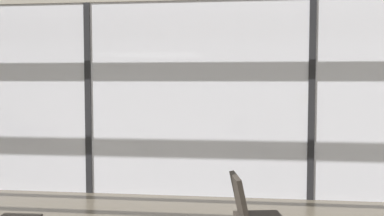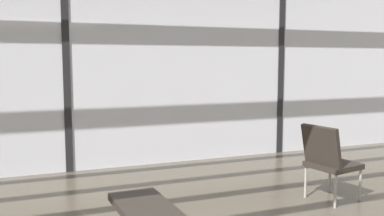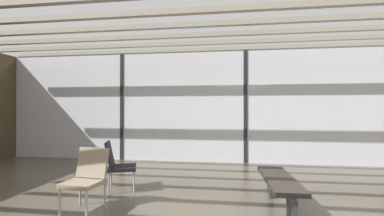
# 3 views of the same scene
# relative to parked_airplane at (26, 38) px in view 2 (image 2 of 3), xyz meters

# --- Properties ---
(glass_curtain_wall) EXTENTS (14.00, 0.08, 3.05)m
(glass_curtain_wall) POSITION_rel_parked_airplane_xyz_m (0.49, -5.52, -0.63)
(glass_curtain_wall) COLOR silver
(glass_curtain_wall) RESTS_ON ground
(window_mullion_1) EXTENTS (0.10, 0.12, 3.05)m
(window_mullion_1) POSITION_rel_parked_airplane_xyz_m (0.49, -5.52, -0.63)
(window_mullion_1) COLOR black
(window_mullion_1) RESTS_ON ground
(window_mullion_2) EXTENTS (0.10, 0.12, 3.05)m
(window_mullion_2) POSITION_rel_parked_airplane_xyz_m (3.99, -5.52, -0.63)
(window_mullion_2) COLOR black
(window_mullion_2) RESTS_ON ground
(parked_airplane) EXTENTS (12.08, 4.31, 4.31)m
(parked_airplane) POSITION_rel_parked_airplane_xyz_m (0.00, 0.00, 0.00)
(parked_airplane) COLOR #B2BCD6
(parked_airplane) RESTS_ON ground
(lounge_chair_3) EXTENTS (0.61, 0.57, 0.87)m
(lounge_chair_3) POSITION_rel_parked_airplane_xyz_m (3.08, -7.94, -1.66)
(lounge_chair_3) COLOR #28231E
(lounge_chair_3) RESTS_ON ground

